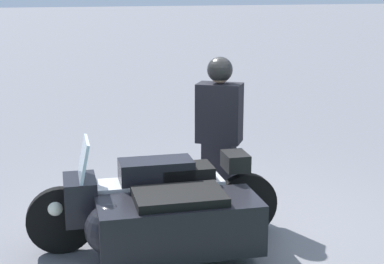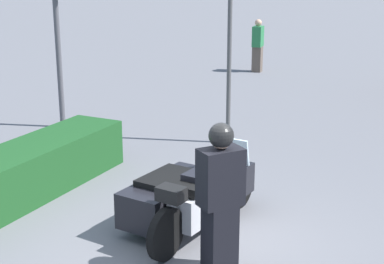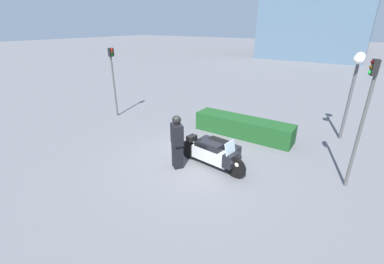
# 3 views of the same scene
# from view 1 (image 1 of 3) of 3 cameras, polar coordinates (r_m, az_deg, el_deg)

# --- Properties ---
(ground_plane) EXTENTS (160.00, 160.00, 0.00)m
(ground_plane) POSITION_cam_1_polar(r_m,az_deg,el_deg) (6.57, 2.47, -9.70)
(ground_plane) COLOR slate
(police_motorcycle) EXTENTS (2.64, 1.35, 1.17)m
(police_motorcycle) POSITION_cam_1_polar(r_m,az_deg,el_deg) (5.86, -3.15, -7.75)
(police_motorcycle) COLOR black
(police_motorcycle) RESTS_ON ground
(officer_rider) EXTENTS (0.59, 0.55, 1.86)m
(officer_rider) POSITION_cam_1_polar(r_m,az_deg,el_deg) (6.85, 2.66, -0.01)
(officer_rider) COLOR black
(officer_rider) RESTS_ON ground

